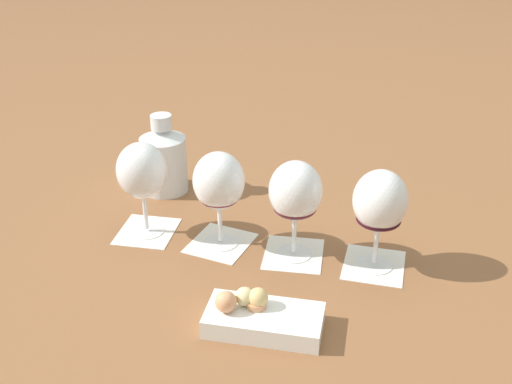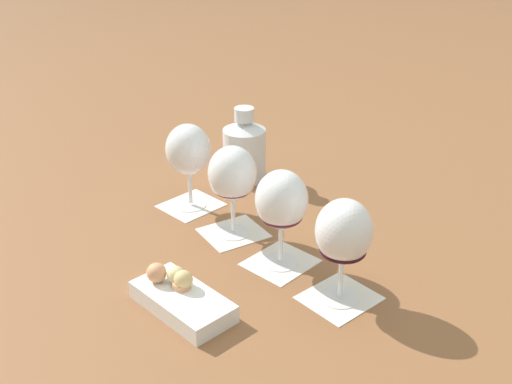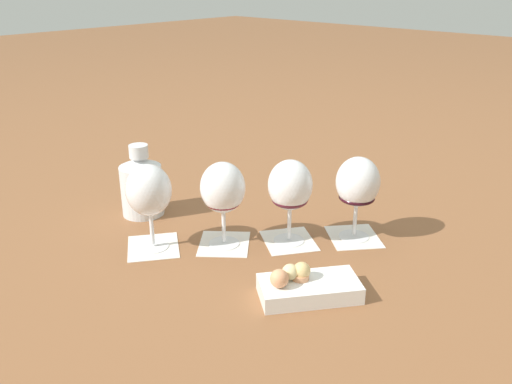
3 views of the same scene
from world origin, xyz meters
The scene contains 11 objects.
ground_plane centered at (0.00, 0.00, 0.00)m, with size 8.00×8.00×0.00m, color brown.
tasting_card_0 centered at (-0.13, -0.15, 0.00)m, with size 0.15×0.14×0.00m.
tasting_card_1 centered at (-0.04, -0.05, 0.00)m, with size 0.14×0.15×0.00m.
tasting_card_2 centered at (0.05, 0.05, 0.00)m, with size 0.14×0.14×0.00m.
tasting_card_3 centered at (0.13, 0.15, 0.00)m, with size 0.15×0.14×0.00m.
wine_glass_0 centered at (-0.13, -0.15, 0.11)m, with size 0.09×0.09×0.17m.
wine_glass_1 centered at (-0.04, -0.05, 0.11)m, with size 0.09×0.09×0.17m.
wine_glass_2 centered at (0.05, 0.05, 0.11)m, with size 0.09×0.09×0.17m.
wine_glass_3 centered at (0.13, 0.15, 0.11)m, with size 0.09×0.09×0.17m.
ceramic_vase centered at (-0.28, -0.07, 0.07)m, with size 0.09×0.09×0.16m.
snack_dish centered at (0.20, -0.09, 0.02)m, with size 0.16×0.18×0.06m.
Camera 1 is at (0.84, -0.41, 0.59)m, focal length 45.00 mm.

